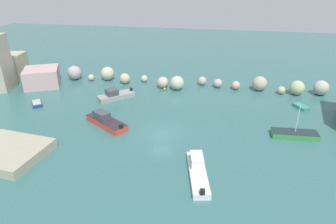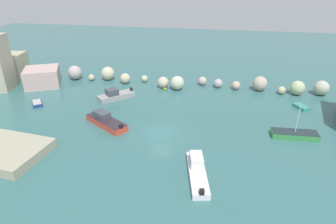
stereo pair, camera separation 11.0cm
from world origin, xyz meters
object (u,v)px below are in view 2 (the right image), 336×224
object	(u,v)px
moored_boat_0	(301,107)
moored_boat_5	(197,170)
moored_boat_2	(37,103)
stone_dock	(7,152)
moored_boat_4	(115,95)
channel_buoy	(165,89)
moored_boat_3	(295,134)
moored_boat_1	(106,121)

from	to	relation	value
moored_boat_0	moored_boat_5	bearing A→B (deg)	113.32
moored_boat_2	stone_dock	bearing A→B (deg)	162.55
stone_dock	moored_boat_0	world-z (taller)	stone_dock
moored_boat_0	moored_boat_4	size ratio (longest dim) A/B	0.48
stone_dock	moored_boat_0	size ratio (longest dim) A/B	2.92
channel_buoy	moored_boat_4	size ratio (longest dim) A/B	0.08
moored_boat_2	moored_boat_5	size ratio (longest dim) A/B	0.40
moored_boat_4	moored_boat_5	size ratio (longest dim) A/B	0.78
moored_boat_0	moored_boat_3	xyz separation A→B (m)	(-2.71, -9.30, 0.16)
moored_boat_1	moored_boat_3	xyz separation A→B (m)	(24.19, 1.36, -0.21)
moored_boat_5	channel_buoy	bearing A→B (deg)	7.21
stone_dock	moored_boat_0	bearing A→B (deg)	29.63
moored_boat_3	moored_boat_5	world-z (taller)	moored_boat_3
stone_dock	moored_boat_2	bearing A→B (deg)	111.12
moored_boat_5	stone_dock	bearing A→B (deg)	79.79
moored_boat_4	moored_boat_2	bearing A→B (deg)	-21.57
channel_buoy	stone_dock	bearing A→B (deg)	-119.11
stone_dock	moored_boat_3	distance (m)	33.68
stone_dock	channel_buoy	size ratio (longest dim) A/B	17.74
channel_buoy	moored_boat_1	bearing A→B (deg)	-109.92
moored_boat_4	moored_boat_5	world-z (taller)	moored_boat_4
stone_dock	moored_boat_4	xyz separation A→B (m)	(5.88, 18.05, 0.05)
moored_boat_1	moored_boat_5	world-z (taller)	moored_boat_5
stone_dock	moored_boat_3	size ratio (longest dim) A/B	1.41
moored_boat_0	moored_boat_1	bearing A→B (deg)	80.85
stone_dock	moored_boat_3	world-z (taller)	moored_boat_3
channel_buoy	moored_boat_0	size ratio (longest dim) A/B	0.16
channel_buoy	moored_boat_5	distance (m)	23.99
moored_boat_1	moored_boat_5	distance (m)	15.56
moored_boat_1	moored_boat_5	bearing A→B (deg)	-179.80
stone_dock	moored_boat_2	size ratio (longest dim) A/B	2.79
stone_dock	moored_boat_3	xyz separation A→B (m)	(32.02, 10.45, -0.15)
moored_boat_1	moored_boat_2	bearing A→B (deg)	14.78
stone_dock	moored_boat_1	distance (m)	12.00
moored_boat_4	moored_boat_3	bearing A→B (deg)	119.10
moored_boat_1	moored_boat_4	size ratio (longest dim) A/B	1.20
stone_dock	moored_boat_0	distance (m)	39.95
moored_boat_4	moored_boat_1	bearing A→B (deg)	57.61
moored_boat_0	moored_boat_2	xyz separation A→B (m)	(-39.88, -6.42, 0.02)
moored_boat_2	moored_boat_5	bearing A→B (deg)	-154.44
moored_boat_5	moored_boat_0	bearing A→B (deg)	-48.01
channel_buoy	moored_boat_0	xyz separation A→B (m)	(21.74, -3.58, 0.00)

